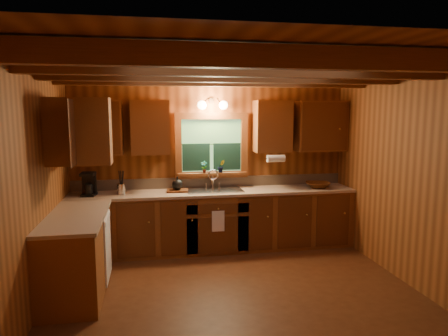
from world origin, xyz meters
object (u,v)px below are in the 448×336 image
at_px(coffee_maker, 89,184).
at_px(wicker_basket, 318,185).
at_px(sink, 214,193).
at_px(cutting_board, 177,191).

distance_m(coffee_maker, wicker_basket, 3.39).
height_order(sink, cutting_board, sink).
distance_m(sink, wicker_basket, 1.60).
relative_size(sink, cutting_board, 2.68).
xyz_separation_m(coffee_maker, wicker_basket, (3.38, -0.06, -0.12)).
height_order(sink, coffee_maker, coffee_maker).
height_order(cutting_board, wicker_basket, wicker_basket).
bearing_deg(sink, wicker_basket, -2.98).
bearing_deg(sink, coffee_maker, -179.10).
xyz_separation_m(sink, coffee_maker, (-1.79, -0.03, 0.21)).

